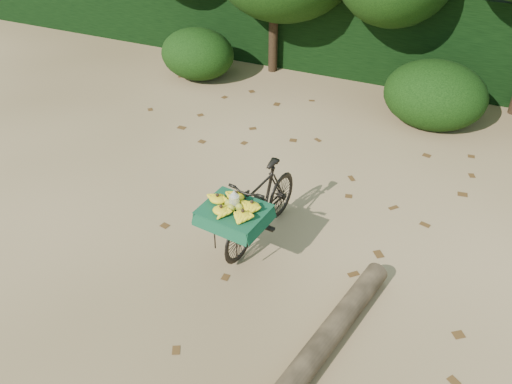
% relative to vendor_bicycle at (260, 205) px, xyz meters
% --- Properties ---
extents(ground, '(80.00, 80.00, 0.00)m').
position_rel_vendor_bicycle_xyz_m(ground, '(-0.03, -0.34, -0.51)').
color(ground, tan).
rests_on(ground, ground).
extents(vendor_bicycle, '(0.81, 1.78, 1.00)m').
position_rel_vendor_bicycle_xyz_m(vendor_bicycle, '(0.00, 0.00, 0.00)').
color(vendor_bicycle, black).
rests_on(vendor_bicycle, ground).
extents(fallen_log, '(0.95, 3.37, 0.25)m').
position_rel_vendor_bicycle_xyz_m(fallen_log, '(1.17, -1.82, -0.39)').
color(fallen_log, brown).
rests_on(fallen_log, ground).
extents(hedge_backdrop, '(26.00, 1.80, 1.80)m').
position_rel_vendor_bicycle_xyz_m(hedge_backdrop, '(-0.03, 5.96, 0.39)').
color(hedge_backdrop, black).
rests_on(hedge_backdrop, ground).
extents(bush_clumps, '(8.80, 1.70, 0.90)m').
position_rel_vendor_bicycle_xyz_m(bush_clumps, '(0.47, 3.96, -0.06)').
color(bush_clumps, black).
rests_on(bush_clumps, ground).
extents(leaf_litter, '(7.00, 7.30, 0.01)m').
position_rel_vendor_bicycle_xyz_m(leaf_litter, '(-0.03, 0.31, -0.50)').
color(leaf_litter, '#513215').
rests_on(leaf_litter, ground).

